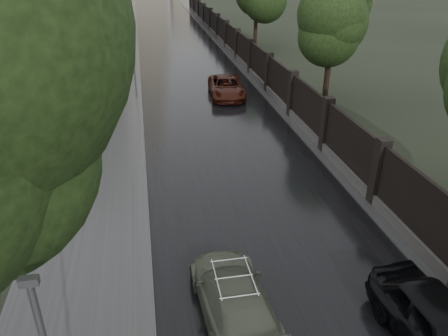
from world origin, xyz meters
TOP-DOWN VIEW (x-y plane):
  - fence_right at (4.60, 32.01)m, footprint 0.45×75.72m
  - tree_left_far at (-8.00, 30.00)m, footprint 4.25×4.25m
  - tree_right_b at (7.50, 22.00)m, footprint 4.08×4.08m
  - traffic_light at (-4.30, 24.99)m, footprint 0.16×0.32m
  - volga_sedan at (-1.91, 5.32)m, footprint 2.06×4.52m
  - car_right_near at (2.68, 3.24)m, footprint 1.95×4.49m
  - car_right_far at (1.60, 24.46)m, footprint 2.52×4.89m

SIDE VIEW (x-z plane):
  - volga_sedan at x=-1.91m, z-range 0.00..1.28m
  - car_right_far at x=1.60m, z-range 0.00..1.32m
  - car_right_near at x=2.68m, z-range 0.00..1.51m
  - fence_right at x=4.60m, z-range -0.34..2.36m
  - traffic_light at x=-4.30m, z-range 0.40..4.40m
  - tree_right_b at x=7.50m, z-range 1.44..8.46m
  - tree_left_far at x=-8.00m, z-range 1.55..8.94m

